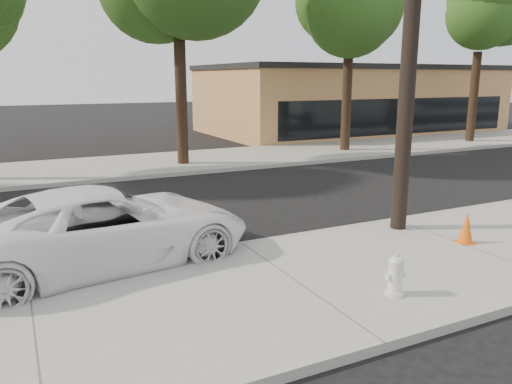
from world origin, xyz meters
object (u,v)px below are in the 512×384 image
(police_cruiser, at_px, (106,227))
(utility_pole, at_px, (412,15))
(fire_hydrant, at_px, (396,276))
(traffic_cone, at_px, (466,228))

(police_cruiser, bearing_deg, utility_pole, -106.08)
(utility_pole, relative_size, fire_hydrant, 14.37)
(utility_pole, bearing_deg, police_cruiser, 171.76)
(traffic_cone, bearing_deg, utility_pole, 110.14)
(utility_pole, xyz_separation_m, traffic_cone, (0.52, -1.41, -4.23))
(fire_hydrant, bearing_deg, police_cruiser, 141.99)
(utility_pole, xyz_separation_m, fire_hydrant, (-2.49, -2.72, -4.25))
(fire_hydrant, height_order, traffic_cone, traffic_cone)
(fire_hydrant, distance_m, traffic_cone, 3.28)
(police_cruiser, relative_size, fire_hydrant, 8.65)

